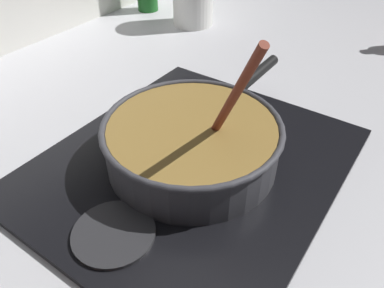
{
  "coord_description": "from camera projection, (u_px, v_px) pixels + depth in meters",
  "views": [
    {
      "loc": [
        -0.45,
        -0.2,
        0.45
      ],
      "look_at": [
        -0.04,
        0.09,
        0.05
      ],
      "focal_mm": 35.04,
      "sensor_mm": 36.0,
      "label": 1
    }
  ],
  "objects": [
    {
      "name": "hob_plate",
      "position": [
        192.0,
        163.0,
        0.67
      ],
      "size": [
        0.56,
        0.48,
        0.01
      ],
      "primitive_type": "cube",
      "color": "black",
      "rests_on": "ground"
    },
    {
      "name": "spare_burner",
      "position": [
        114.0,
        233.0,
        0.54
      ],
      "size": [
        0.12,
        0.12,
        0.01
      ],
      "primitive_type": "cylinder",
      "color": "#262628",
      "rests_on": "hob_plate"
    },
    {
      "name": "burner_ring",
      "position": [
        192.0,
        159.0,
        0.67
      ],
      "size": [
        0.18,
        0.18,
        0.01
      ],
      "primitive_type": "torus",
      "color": "#592D0C",
      "rests_on": "hob_plate"
    },
    {
      "name": "ground",
      "position": [
        245.0,
        182.0,
        0.67
      ],
      "size": [
        2.4,
        1.6,
        0.04
      ],
      "primitive_type": "cube",
      "color": "#B7B7BC"
    },
    {
      "name": "cooking_pan",
      "position": [
        193.0,
        141.0,
        0.64
      ],
      "size": [
        0.47,
        0.31,
        0.26
      ],
      "color": "#38383D",
      "rests_on": "hob_plate"
    }
  ]
}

